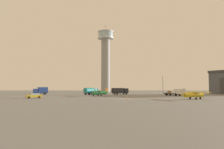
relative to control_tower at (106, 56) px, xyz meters
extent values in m
plane|color=slate|center=(12.01, -79.28, -22.75)|extent=(400.00, 400.00, 0.00)
cylinder|color=gray|center=(0.00, 0.00, -5.72)|extent=(5.46, 5.46, 34.06)
cylinder|color=silver|center=(0.00, 0.00, 11.61)|extent=(10.11, 10.11, 0.60)
cylinder|color=#99B7C6|center=(0.00, 0.00, 13.72)|extent=(9.31, 9.31, 3.61)
cylinder|color=silver|center=(0.00, 0.00, 15.77)|extent=(10.11, 10.11, 0.50)
cylinder|color=#38383D|center=(0.00, 0.00, 18.02)|extent=(0.16, 0.16, 4.00)
cylinder|color=gold|center=(28.74, -80.55, -21.67)|extent=(5.43, 3.44, 1.10)
cone|color=#38383D|center=(31.40, -79.22, -21.67)|extent=(1.06, 1.04, 0.77)
cube|color=#38383D|center=(31.40, -79.22, -21.67)|extent=(0.09, 0.10, 1.68)
cube|color=gold|center=(28.97, -80.43, -21.03)|extent=(5.13, 8.52, 0.18)
cylinder|color=#B7BABF|center=(29.61, -81.70, -21.40)|extent=(0.45, 0.81, 1.20)
cylinder|color=#B7BABF|center=(28.34, -79.16, -21.40)|extent=(0.45, 0.81, 1.20)
cube|color=#99B7C6|center=(29.69, -80.08, -21.37)|extent=(1.26, 1.22, 0.62)
cone|color=gold|center=(26.07, -81.87, -21.58)|extent=(1.48, 1.29, 0.82)
cube|color=#B7BABF|center=(26.07, -81.87, -20.87)|extent=(0.92, 0.53, 1.50)
cube|color=gold|center=(26.07, -81.87, -21.45)|extent=(1.90, 2.73, 0.09)
cylinder|color=black|center=(30.64, -79.60, -22.48)|extent=(0.37, 0.54, 0.53)
cylinder|color=black|center=(29.01, -81.50, -22.48)|extent=(0.37, 0.54, 0.53)
cylinder|color=black|center=(28.14, -79.76, -22.48)|extent=(0.37, 0.54, 0.53)
cylinder|color=#287A42|center=(3.49, -61.67, -21.66)|extent=(5.13, 4.25, 1.11)
cone|color=#38383D|center=(1.09, -63.47, -21.66)|extent=(1.11, 1.11, 0.78)
cube|color=#38383D|center=(1.09, -63.47, -21.66)|extent=(0.10, 0.10, 1.70)
cube|color=#287A42|center=(3.28, -61.83, -21.01)|extent=(6.46, 7.97, 0.18)
cylinder|color=orange|center=(2.42, -60.68, -21.38)|extent=(0.59, 0.75, 1.21)
cylinder|color=orange|center=(4.14, -62.97, -21.38)|extent=(0.59, 0.75, 1.21)
cube|color=#99B7C6|center=(2.63, -62.31, -21.35)|extent=(1.32, 1.30, 0.63)
cone|color=#287A42|center=(5.90, -59.86, -21.57)|extent=(1.50, 1.42, 0.83)
cube|color=orange|center=(5.90, -59.86, -20.85)|extent=(0.85, 0.68, 1.52)
cube|color=#287A42|center=(5.90, -59.86, -21.43)|extent=(2.26, 2.63, 0.09)
cylinder|color=black|center=(1.77, -62.96, -22.48)|extent=(0.44, 0.52, 0.54)
cylinder|color=black|center=(3.04, -60.77, -22.48)|extent=(0.44, 0.52, 0.54)
cylinder|color=black|center=(4.23, -62.35, -22.48)|extent=(0.44, 0.52, 0.54)
cube|color=#38383D|center=(10.09, -41.78, -22.13)|extent=(7.04, 5.41, 0.24)
cube|color=black|center=(12.24, -40.46, -21.07)|extent=(3.01, 3.20, 1.89)
cube|color=#99B7C6|center=(13.03, -39.97, -20.69)|extent=(1.20, 1.89, 0.94)
cube|color=black|center=(9.12, -42.37, -21.00)|extent=(5.38, 4.66, 2.02)
cylinder|color=black|center=(11.58, -39.51, -22.25)|extent=(0.76, 1.00, 1.00)
cylinder|color=black|center=(12.78, -41.47, -22.25)|extent=(0.76, 1.00, 1.00)
cylinder|color=black|center=(7.70, -41.90, -22.25)|extent=(0.76, 1.00, 1.00)
cylinder|color=black|center=(8.90, -43.86, -22.25)|extent=(0.76, 1.00, 1.00)
cube|color=#38383D|center=(-1.75, -46.64, -22.13)|extent=(5.14, 6.63, 0.24)
cube|color=teal|center=(-0.45, -44.60, -21.12)|extent=(2.90, 2.79, 1.78)
cube|color=#99B7C6|center=(0.03, -43.86, -20.76)|extent=(1.64, 1.09, 0.89)
cylinder|color=teal|center=(-2.34, -47.56, -20.95)|extent=(4.24, 4.97, 2.12)
cylinder|color=black|center=(-1.33, -44.12, -22.25)|extent=(0.99, 0.77, 1.00)
cylinder|color=black|center=(0.36, -45.20, -22.25)|extent=(0.99, 0.77, 1.00)
cylinder|color=black|center=(-3.69, -47.80, -22.25)|extent=(0.99, 0.77, 1.00)
cylinder|color=black|center=(-2.00, -48.88, -22.25)|extent=(0.99, 0.77, 1.00)
cube|color=#38383D|center=(29.44, -54.69, -22.13)|extent=(5.40, 6.60, 0.24)
cube|color=white|center=(30.85, -56.70, -21.19)|extent=(2.94, 2.85, 1.63)
cube|color=#99B7C6|center=(31.37, -57.43, -20.87)|extent=(1.61, 1.17, 0.82)
cube|color=brown|center=(28.80, -53.79, -21.93)|extent=(4.49, 5.06, 0.16)
cube|color=#997547|center=(28.53, -53.42, -21.40)|extent=(1.41, 1.41, 0.90)
cylinder|color=black|center=(31.64, -56.06, -22.25)|extent=(0.98, 0.80, 1.00)
cylinder|color=black|center=(29.99, -57.22, -22.25)|extent=(0.98, 0.80, 1.00)
cylinder|color=black|center=(29.08, -52.44, -22.25)|extent=(0.98, 0.80, 1.00)
cylinder|color=black|center=(27.43, -53.61, -22.25)|extent=(0.98, 0.80, 1.00)
cube|color=#38383D|center=(-23.86, -44.15, -22.13)|extent=(6.05, 4.78, 0.24)
cube|color=#2847A8|center=(-25.66, -45.25, -21.16)|extent=(2.72, 3.02, 1.70)
cube|color=#99B7C6|center=(-26.31, -45.64, -20.82)|extent=(1.20, 1.89, 0.85)
cube|color=#2847A8|center=(-23.04, -43.64, -20.81)|extent=(4.66, 4.21, 2.39)
cylinder|color=black|center=(-25.01, -46.19, -22.25)|extent=(0.76, 1.00, 1.00)
cylinder|color=black|center=(-26.21, -44.24, -22.25)|extent=(0.76, 1.00, 1.00)
cylinder|color=black|center=(-21.77, -44.21, -22.25)|extent=(0.76, 1.00, 1.00)
cylinder|color=black|center=(-22.97, -42.26, -22.25)|extent=(0.76, 1.00, 1.00)
cube|color=gold|center=(-12.39, -76.89, -22.15)|extent=(4.26, 3.75, 0.55)
cube|color=#99B7C6|center=(-12.22, -76.78, -21.63)|extent=(2.73, 2.57, 0.50)
cylinder|color=black|center=(-13.00, -78.31, -22.43)|extent=(0.52, 0.62, 0.64)
cylinder|color=black|center=(-13.92, -77.04, -22.43)|extent=(0.52, 0.62, 0.64)
cylinder|color=black|center=(-10.85, -76.75, -22.43)|extent=(0.52, 0.62, 0.64)
cylinder|color=black|center=(-11.78, -75.48, -22.43)|extent=(0.52, 0.62, 0.64)
cylinder|color=#38383D|center=(30.26, -30.43, -18.75)|extent=(0.18, 0.18, 8.00)
sphere|color=#F9E5B2|center=(30.26, -30.43, -14.53)|extent=(0.44, 0.44, 0.44)
cube|color=black|center=(-6.94, -67.60, -22.73)|extent=(0.36, 0.36, 0.04)
cone|color=orange|center=(-6.94, -67.60, -22.40)|extent=(0.30, 0.30, 0.62)
cylinder|color=white|center=(-6.94, -67.60, -22.37)|extent=(0.21, 0.21, 0.08)
cube|color=black|center=(12.62, -80.89, -22.73)|extent=(0.36, 0.36, 0.04)
cone|color=orange|center=(12.62, -80.89, -22.46)|extent=(0.30, 0.30, 0.51)
cylinder|color=white|center=(12.62, -80.89, -22.43)|extent=(0.21, 0.21, 0.08)
camera|label=1|loc=(12.18, -133.29, -20.03)|focal=34.19mm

